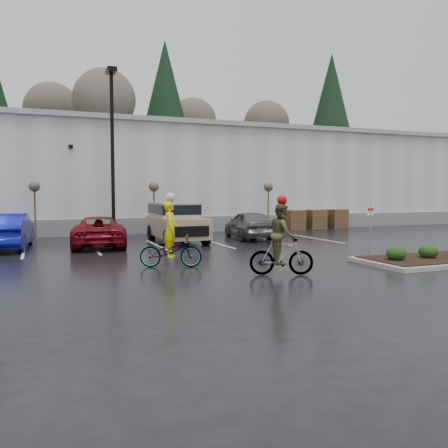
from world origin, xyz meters
name	(u,v)px	position (x,y,z in m)	size (l,w,h in m)	color
ground	(284,267)	(0.00, 0.00, 0.00)	(120.00, 120.00, 0.00)	black
warehouse	(146,178)	(0.00, 21.99, 3.65)	(60.50, 15.50, 7.20)	silver
wooded_ridge	(105,188)	(0.00, 45.00, 3.00)	(80.00, 25.00, 6.00)	#273B18
lamppost	(112,135)	(-4.00, 12.00, 5.69)	(0.50, 1.00, 9.22)	black
sapling_west	(34,189)	(-8.00, 13.00, 2.73)	(0.60, 0.60, 3.20)	#503A20
sapling_mid	(154,190)	(-1.50, 13.00, 2.73)	(0.60, 0.60, 3.20)	#503A20
sapling_east	(268,190)	(6.00, 13.00, 2.73)	(0.60, 0.60, 3.20)	#503A20
pallet_stack_a	(294,220)	(8.50, 14.00, 0.68)	(1.20, 1.20, 1.35)	#503A20
pallet_stack_b	(315,219)	(10.20, 14.00, 0.68)	(1.20, 1.20, 1.35)	#503A20
pallet_stack_c	(337,219)	(12.00, 14.00, 0.68)	(1.20, 1.20, 1.35)	#503A20
shrub_a	(396,253)	(4.00, -1.00, 0.41)	(0.70, 0.70, 0.52)	#163512
shrub_b	(428,251)	(5.50, -1.00, 0.41)	(0.70, 0.70, 0.52)	#163512
fire_lane_sign	(370,224)	(3.80, 0.20, 1.41)	(0.30, 0.05, 2.20)	gray
car_blue	(8,231)	(-9.15, 9.20, 0.82)	(1.73, 4.96, 1.63)	#0C1084
car_red	(99,231)	(-5.19, 8.70, 0.72)	(2.40, 5.20, 1.45)	maroon
suv_tan	(177,222)	(-1.20, 9.22, 1.03)	(2.20, 5.10, 2.06)	tan
car_grey	(249,225)	(3.01, 9.46, 0.79)	(1.85, 4.61, 1.57)	#5D5E61
cyclist_hivis	(171,245)	(-3.63, 1.50, 0.79)	(2.26, 1.43, 2.59)	#3F3F44
cyclist_olive	(282,246)	(-0.80, -1.30, 0.91)	(2.01, 1.22, 2.51)	#3F3F44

